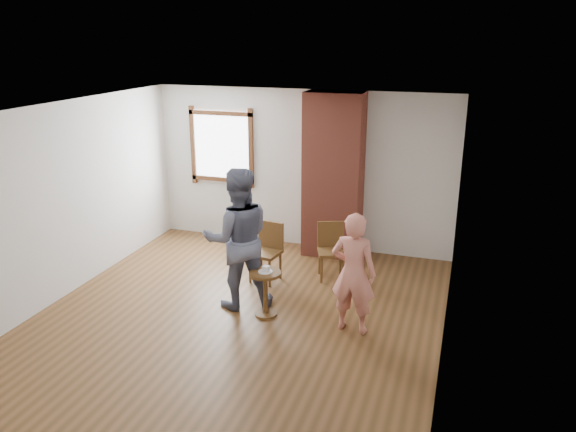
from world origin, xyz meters
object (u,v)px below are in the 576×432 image
object	(u,v)px
dining_chair_right	(331,247)
person_pink	(353,273)
dining_chair_left	(267,248)
man	(238,239)
side_table	(265,286)
stoneware_crock	(237,233)

from	to	relation	value
dining_chair_right	person_pink	world-z (taller)	person_pink
person_pink	dining_chair_left	bearing A→B (deg)	-31.29
dining_chair_left	man	distance (m)	1.00
man	side_table	bearing A→B (deg)	129.12
dining_chair_right	person_pink	distance (m)	1.60
man	dining_chair_left	bearing A→B (deg)	-123.78
stoneware_crock	person_pink	size ratio (longest dim) A/B	0.27
side_table	stoneware_crock	bearing A→B (deg)	121.00
stoneware_crock	dining_chair_left	size ratio (longest dim) A/B	0.48
side_table	man	world-z (taller)	man
dining_chair_right	man	xyz separation A→B (m)	(-0.92, -1.26, 0.47)
side_table	man	size ratio (longest dim) A/B	0.32
stoneware_crock	dining_chair_right	world-z (taller)	dining_chair_right
dining_chair_left	dining_chair_right	size ratio (longest dim) A/B	1.04
dining_chair_left	dining_chair_right	xyz separation A→B (m)	(0.85, 0.37, -0.02)
side_table	person_pink	bearing A→B (deg)	-1.07
dining_chair_left	man	xyz separation A→B (m)	(-0.07, -0.89, 0.45)
dining_chair_right	side_table	bearing A→B (deg)	-129.40
person_pink	dining_chair_right	bearing A→B (deg)	-61.78
dining_chair_left	man	world-z (taller)	man
man	stoneware_crock	bearing A→B (deg)	-95.32
dining_chair_right	man	size ratio (longest dim) A/B	0.44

